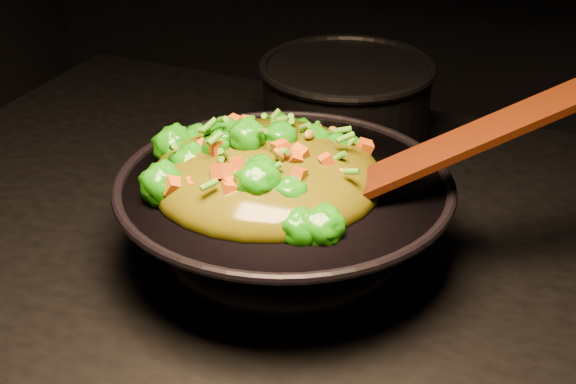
% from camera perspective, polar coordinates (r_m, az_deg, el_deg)
% --- Properties ---
extents(wok, '(0.37, 0.37, 0.10)m').
position_cam_1_polar(wok, '(0.96, -0.24, -2.06)').
color(wok, black).
rests_on(wok, stovetop).
extents(stir_fry, '(0.26, 0.26, 0.09)m').
position_cam_1_polar(stir_fry, '(0.92, -1.41, 3.02)').
color(stir_fry, '#1B7808').
rests_on(stir_fry, wok).
extents(spatula, '(0.28, 0.20, 0.13)m').
position_cam_1_polar(spatula, '(0.91, 10.46, 2.83)').
color(spatula, '#351703').
rests_on(spatula, wok).
extents(back_pot, '(0.30, 0.30, 0.13)m').
position_cam_1_polar(back_pot, '(1.20, 3.76, 5.49)').
color(back_pot, black).
rests_on(back_pot, stovetop).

